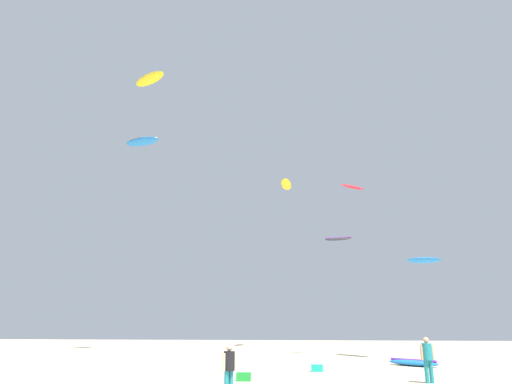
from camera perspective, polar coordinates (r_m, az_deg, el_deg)
person_foreground at (r=15.26m, az=-3.38°, el=-20.79°), size 0.39×0.40×1.55m
person_midground at (r=19.91m, az=20.55°, el=-18.57°), size 0.54×0.38×1.68m
kite_grounded_near at (r=27.79m, az=18.96°, el=-19.44°), size 2.75×2.83×0.37m
cooler_box at (r=19.58m, az=-1.54°, el=-22.00°), size 0.56×0.36×0.32m
gear_bag at (r=23.55m, az=7.61°, el=-20.90°), size 0.56×0.36×0.32m
kite_aloft_0 at (r=37.12m, az=11.88°, el=0.64°), size 2.30×1.96×0.54m
kite_aloft_1 at (r=45.94m, az=-13.10°, el=13.54°), size 3.87×2.94×0.81m
kite_aloft_2 at (r=49.97m, az=3.78°, el=0.94°), size 1.27×4.09×0.62m
kite_aloft_3 at (r=55.19m, az=20.19°, el=-7.97°), size 3.81×1.28×0.83m
kite_aloft_4 at (r=53.42m, az=10.20°, el=-5.75°), size 3.25×1.62×0.64m
kite_aloft_6 at (r=46.09m, az=-13.97°, el=6.11°), size 3.75×1.97×0.76m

